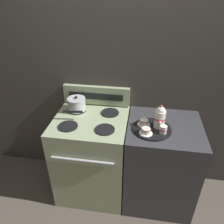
{
  "coord_description": "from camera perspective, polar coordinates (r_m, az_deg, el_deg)",
  "views": [
    {
      "loc": [
        0.12,
        -1.63,
        2.01
      ],
      "look_at": [
        -0.14,
        0.04,
        0.99
      ],
      "focal_mm": 35.0,
      "sensor_mm": 36.0,
      "label": 1
    }
  ],
  "objects": [
    {
      "name": "teapot",
      "position": [
        1.88,
        12.41,
        -1.31
      ],
      "size": [
        0.09,
        0.15,
        0.22
      ],
      "color": "white",
      "rests_on": "serving_tray"
    },
    {
      "name": "stove",
      "position": [
        2.3,
        -5.14,
        -11.45
      ],
      "size": [
        0.68,
        0.65,
        0.92
      ],
      "color": "#9EAD84",
      "rests_on": "ground"
    },
    {
      "name": "wall_back",
      "position": [
        2.17,
        4.8,
        6.38
      ],
      "size": [
        6.0,
        0.05,
        2.2
      ],
      "color": "#423D38",
      "rests_on": "ground"
    },
    {
      "name": "serving_tray",
      "position": [
        1.91,
        10.36,
        -4.35
      ],
      "size": [
        0.33,
        0.33,
        0.01
      ],
      "color": "black",
      "rests_on": "side_counter"
    },
    {
      "name": "ground_plane",
      "position": [
        2.59,
        3.03,
        -19.65
      ],
      "size": [
        6.0,
        6.0,
        0.0
      ],
      "primitive_type": "plane",
      "color": "brown"
    },
    {
      "name": "side_counter",
      "position": [
        2.26,
        12.34,
        -13.07
      ],
      "size": [
        0.66,
        0.62,
        0.91
      ],
      "color": "#38383D",
      "rests_on": "ground"
    },
    {
      "name": "saucepan",
      "position": [
        2.13,
        -9.24,
        2.04
      ],
      "size": [
        0.19,
        0.28,
        0.15
      ],
      "color": "#B7B7BC",
      "rests_on": "stove"
    },
    {
      "name": "creamer_jug",
      "position": [
        1.85,
        13.25,
        -4.43
      ],
      "size": [
        0.06,
        0.06,
        0.07
      ],
      "color": "white",
      "rests_on": "serving_tray"
    },
    {
      "name": "teacup_right",
      "position": [
        1.92,
        8.32,
        -2.69
      ],
      "size": [
        0.11,
        0.11,
        0.05
      ],
      "color": "white",
      "rests_on": "serving_tray"
    },
    {
      "name": "control_panel",
      "position": [
        2.21,
        -4.12,
        4.38
      ],
      "size": [
        0.67,
        0.05,
        0.19
      ],
      "color": "#9EAD84",
      "rests_on": "stove"
    },
    {
      "name": "teacup_left",
      "position": [
        1.82,
        8.88,
        -4.92
      ],
      "size": [
        0.11,
        0.11,
        0.05
      ],
      "color": "white",
      "rests_on": "serving_tray"
    }
  ]
}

